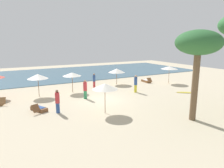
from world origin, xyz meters
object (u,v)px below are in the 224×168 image
at_px(umbrella_3, 169,68).
at_px(person_0, 94,80).
at_px(surfboard, 186,92).
at_px(lounger_2, 39,109).
at_px(umbrella_4, 105,86).
at_px(person_1, 57,101).
at_px(person_2, 136,84).
at_px(lounger_0, 0,102).
at_px(lounger_1, 146,81).
at_px(umbrella_5, 117,71).
at_px(umbrella_1, 72,74).
at_px(palm_0, 198,45).
at_px(person_3, 85,89).
at_px(umbrella_0, 38,76).

distance_m(umbrella_3, person_0, 9.94).
bearing_deg(surfboard, lounger_2, 174.71).
height_order(umbrella_4, person_1, umbrella_4).
bearing_deg(person_2, lounger_0, 170.65).
bearing_deg(lounger_1, surfboard, -87.97).
height_order(umbrella_4, umbrella_5, umbrella_4).
bearing_deg(umbrella_4, lounger_0, 137.99).
distance_m(umbrella_1, lounger_1, 10.63).
bearing_deg(palm_0, person_3, 118.74).
xyz_separation_m(lounger_0, person_0, (9.92, 2.15, 0.69)).
bearing_deg(person_2, umbrella_4, -143.37).
bearing_deg(umbrella_5, umbrella_3, -22.96).
bearing_deg(lounger_2, person_2, 7.83).
height_order(lounger_2, person_2, person_2).
distance_m(umbrella_1, person_2, 6.88).
height_order(umbrella_0, person_1, umbrella_0).
distance_m(umbrella_4, lounger_1, 13.26).
xyz_separation_m(umbrella_4, lounger_0, (-7.14, 6.43, -1.94)).
distance_m(person_1, surfboard, 13.71).
bearing_deg(umbrella_0, person_2, -18.23).
xyz_separation_m(umbrella_4, lounger_2, (-4.44, 2.90, -1.93)).
bearing_deg(person_0, umbrella_5, 5.58).
distance_m(umbrella_0, person_0, 6.69).
height_order(lounger_0, person_1, person_1).
bearing_deg(lounger_2, person_1, -43.25).
height_order(person_3, surfboard, person_3).
height_order(lounger_0, surfboard, lounger_0).
distance_m(lounger_1, person_3, 10.82).
distance_m(lounger_1, surfboard, 6.68).
relative_size(lounger_1, surfboard, 0.83).
xyz_separation_m(umbrella_1, person_0, (3.00, 1.09, -1.11)).
distance_m(lounger_2, person_3, 4.87).
bearing_deg(umbrella_3, umbrella_5, 157.04).
relative_size(lounger_2, surfboard, 0.85).
bearing_deg(umbrella_0, lounger_2, -99.33).
relative_size(lounger_0, lounger_2, 1.01).
distance_m(umbrella_1, umbrella_3, 12.64).
height_order(umbrella_1, umbrella_4, umbrella_4).
relative_size(umbrella_0, surfboard, 1.10).
bearing_deg(palm_0, lounger_2, 142.87).
height_order(umbrella_3, person_0, umbrella_3).
bearing_deg(person_2, surfboard, -30.73).
bearing_deg(umbrella_0, lounger_1, 3.14).
height_order(umbrella_0, person_2, umbrella_0).
xyz_separation_m(umbrella_1, person_2, (6.00, -3.20, -1.01)).
bearing_deg(umbrella_0, person_0, 10.12).
bearing_deg(person_3, person_1, -140.05).
relative_size(umbrella_4, person_0, 1.38).
relative_size(umbrella_1, lounger_0, 1.22).
height_order(umbrella_4, lounger_2, umbrella_4).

